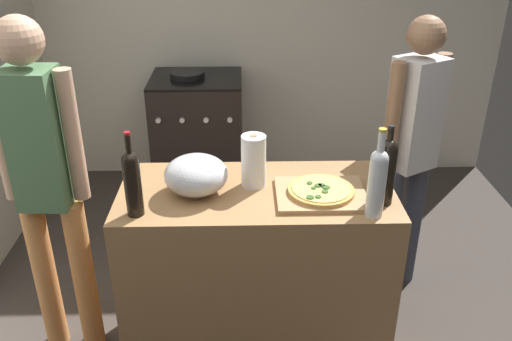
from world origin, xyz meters
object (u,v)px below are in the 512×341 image
mixing_bowl (196,175)px  wine_bottle_clear (377,179)px  wine_bottle_dark (132,180)px  pizza (321,190)px  stove (199,135)px  person_in_stripes (45,175)px  paper_towel_roll (254,161)px  person_in_red (411,144)px  wine_bottle_green (387,169)px

mixing_bowl → wine_bottle_clear: 0.79m
wine_bottle_dark → pizza: bearing=9.5°
wine_bottle_clear → stove: wine_bottle_clear is taller
mixing_bowl → person_in_stripes: 0.69m
mixing_bowl → paper_towel_roll: bearing=13.6°
stove → person_in_red: bearing=-44.6°
wine_bottle_dark → person_in_stripes: (-0.45, 0.24, -0.09)m
paper_towel_roll → stove: paper_towel_roll is taller
wine_bottle_green → wine_bottle_clear: wine_bottle_clear is taller
wine_bottle_green → person_in_stripes: (-1.51, 0.16, -0.10)m
pizza → stove: stove is taller
pizza → person_in_stripes: (-1.25, 0.10, 0.04)m
pizza → mixing_bowl: (-0.56, 0.05, 0.06)m
wine_bottle_clear → wine_bottle_green: bearing=58.6°
wine_bottle_dark → person_in_red: (1.36, 0.68, -0.15)m
mixing_bowl → wine_bottle_dark: wine_bottle_dark is taller
pizza → stove: size_ratio=0.30×
mixing_bowl → stove: mixing_bowl is taller
wine_bottle_clear → wine_bottle_dark: wine_bottle_clear is taller
pizza → paper_towel_roll: (-0.30, 0.11, 0.09)m
paper_towel_roll → stove: size_ratio=0.26×
wine_bottle_green → person_in_red: bearing=63.9°
person_in_red → wine_bottle_green: bearing=-116.1°
wine_bottle_green → pizza: bearing=167.1°
paper_towel_roll → wine_bottle_clear: bearing=-29.3°
person_in_stripes → pizza: bearing=-4.7°
pizza → person_in_red: size_ratio=0.18×
pizza → wine_bottle_clear: (0.20, -0.17, 0.14)m
person_in_red → person_in_stripes: bearing=-166.1°
person_in_stripes → person_in_red: (1.81, 0.45, -0.06)m
wine_bottle_clear → stove: size_ratio=0.40×
wine_bottle_dark → stove: size_ratio=0.38×
person_in_red → wine_bottle_clear: bearing=-116.9°
pizza → person_in_stripes: size_ratio=0.17×
pizza → person_in_red: bearing=44.3°
pizza → wine_bottle_green: wine_bottle_green is taller
person_in_stripes → person_in_red: size_ratio=1.06×
wine_bottle_clear → paper_towel_roll: bearing=150.7°
mixing_bowl → wine_bottle_dark: (-0.24, -0.18, 0.07)m
paper_towel_roll → person_in_red: size_ratio=0.16×
paper_towel_roll → wine_bottle_dark: (-0.50, -0.25, 0.04)m
paper_towel_roll → pizza: bearing=-20.9°
wine_bottle_dark → stove: wine_bottle_dark is taller
pizza → wine_bottle_clear: wine_bottle_clear is taller
paper_towel_roll → person_in_stripes: bearing=-179.3°
wine_bottle_clear → person_in_stripes: person_in_stripes is taller
pizza → mixing_bowl: 0.56m
wine_bottle_dark → person_in_stripes: person_in_stripes is taller
wine_bottle_dark → person_in_stripes: size_ratio=0.22×
mixing_bowl → stove: 1.83m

